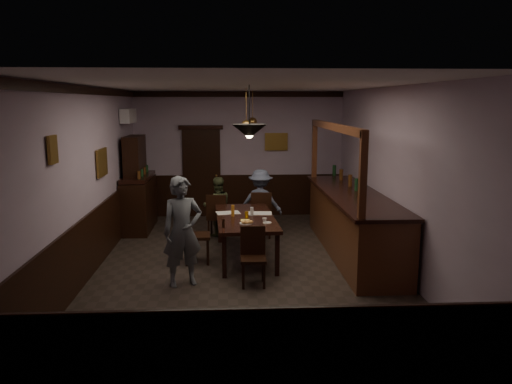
{
  "coord_description": "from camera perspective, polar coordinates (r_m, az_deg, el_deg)",
  "views": [
    {
      "loc": [
        -0.25,
        -7.99,
        2.74
      ],
      "look_at": [
        0.24,
        0.79,
        1.15
      ],
      "focal_mm": 35.0,
      "sensor_mm": 36.0,
      "label": 1
    }
  ],
  "objects": [
    {
      "name": "pendant_brass_mid",
      "position": [
        9.76,
        -1.12,
        7.64
      ],
      "size": [
        0.2,
        0.2,
        0.81
      ],
      "color": "#BF8C3F",
      "rests_on": "ground"
    },
    {
      "name": "sideboard",
      "position": [
        11.07,
        -13.33,
        -0.05
      ],
      "size": [
        0.55,
        1.54,
        2.03
      ],
      "color": "black",
      "rests_on": "ground"
    },
    {
      "name": "chair_near",
      "position": [
        7.61,
        -0.33,
        -7.01
      ],
      "size": [
        0.39,
        0.39,
        0.88
      ],
      "rotation": [
        0.0,
        0.0,
        -0.01
      ],
      "color": "black",
      "rests_on": "ground"
    },
    {
      "name": "water_glass",
      "position": [
        8.86,
        -0.47,
        -2.23
      ],
      "size": [
        0.06,
        0.06,
        0.15
      ],
      "primitive_type": "cylinder",
      "color": "silver",
      "rests_on": "dining_table"
    },
    {
      "name": "picture_left_small",
      "position": [
        6.79,
        -22.23,
        4.51
      ],
      "size": [
        0.04,
        0.28,
        0.36
      ],
      "color": "olive",
      "rests_on": "ground"
    },
    {
      "name": "pendant_iron",
      "position": [
        7.8,
        -0.77,
        6.95
      ],
      "size": [
        0.56,
        0.56,
        0.82
      ],
      "color": "black",
      "rests_on": "ground"
    },
    {
      "name": "pastry_ring_a",
      "position": [
        8.25,
        -1.24,
        -3.47
      ],
      "size": [
        0.13,
        0.13,
        0.04
      ],
      "primitive_type": "torus",
      "color": "#C68C47",
      "rests_on": "pastry_plate"
    },
    {
      "name": "chair_side",
      "position": [
        8.64,
        -7.31,
        -4.47
      ],
      "size": [
        0.46,
        0.46,
        1.02
      ],
      "rotation": [
        0.0,
        0.0,
        1.61
      ],
      "color": "black",
      "rests_on": "ground"
    },
    {
      "name": "coffee_cup",
      "position": [
        8.32,
        0.99,
        -3.24
      ],
      "size": [
        0.08,
        0.08,
        0.07
      ],
      "primitive_type": "imported",
      "rotation": [
        0.0,
        0.0,
        0.05
      ],
      "color": "white",
      "rests_on": "saucer"
    },
    {
      "name": "person_standing",
      "position": [
        7.56,
        -8.4,
        -4.48
      ],
      "size": [
        0.71,
        0.58,
        1.66
      ],
      "primitive_type": "imported",
      "rotation": [
        0.0,
        0.0,
        0.35
      ],
      "color": "slate",
      "rests_on": "ground"
    },
    {
      "name": "room",
      "position": [
        8.09,
        -1.36,
        1.42
      ],
      "size": [
        5.01,
        8.01,
        3.01
      ],
      "color": "#2D2621",
      "rests_on": "ground"
    },
    {
      "name": "person_seated_right",
      "position": [
        10.38,
        0.53,
        -1.17
      ],
      "size": [
        0.98,
        0.71,
        1.37
      ],
      "primitive_type": "imported",
      "rotation": [
        0.0,
        0.0,
        2.9
      ],
      "color": "slate",
      "rests_on": "ground"
    },
    {
      "name": "pendant_brass_far",
      "position": [
        11.34,
        -0.39,
        8.01
      ],
      "size": [
        0.2,
        0.2,
        0.81
      ],
      "color": "#BF8C3F",
      "rests_on": "ground"
    },
    {
      "name": "door_back",
      "position": [
        12.08,
        -6.23,
        2.14
      ],
      "size": [
        0.9,
        0.06,
        2.1
      ],
      "primitive_type": "cube",
      "color": "black",
      "rests_on": "ground"
    },
    {
      "name": "ac_unit",
      "position": [
        11.1,
        -14.39,
        8.43
      ],
      "size": [
        0.2,
        0.85,
        0.3
      ],
      "color": "white",
      "rests_on": "ground"
    },
    {
      "name": "dining_table",
      "position": [
        8.83,
        -1.23,
        -3.21
      ],
      "size": [
        1.11,
        2.25,
        0.75
      ],
      "rotation": [
        0.0,
        0.0,
        0.05
      ],
      "color": "black",
      "rests_on": "ground"
    },
    {
      "name": "soda_can",
      "position": [
        8.67,
        -1.07,
        -2.62
      ],
      "size": [
        0.07,
        0.07,
        0.12
      ],
      "primitive_type": "cylinder",
      "color": "orange",
      "rests_on": "dining_table"
    },
    {
      "name": "chair_far_right",
      "position": [
        10.14,
        0.63,
        -2.37
      ],
      "size": [
        0.46,
        0.46,
        0.96
      ],
      "rotation": [
        0.0,
        0.0,
        3.02
      ],
      "color": "black",
      "rests_on": "ground"
    },
    {
      "name": "pastry_plate",
      "position": [
        8.29,
        -1.16,
        -3.59
      ],
      "size": [
        0.22,
        0.22,
        0.01
      ],
      "primitive_type": "cylinder",
      "color": "white",
      "rests_on": "dining_table"
    },
    {
      "name": "saucer",
      "position": [
        8.34,
        1.27,
        -3.53
      ],
      "size": [
        0.15,
        0.15,
        0.01
      ],
      "primitive_type": "cylinder",
      "color": "white",
      "rests_on": "dining_table"
    },
    {
      "name": "pastry_ring_b",
      "position": [
        8.27,
        -0.77,
        -3.43
      ],
      "size": [
        0.13,
        0.13,
        0.04
      ],
      "primitive_type": "torus",
      "color": "#C68C47",
      "rests_on": "pastry_plate"
    },
    {
      "name": "person_seated_left",
      "position": [
        10.33,
        -4.44,
        -1.66
      ],
      "size": [
        0.69,
        0.59,
        1.23
      ],
      "primitive_type": "imported",
      "rotation": [
        0.0,
        0.0,
        3.37
      ],
      "color": "#4B5633",
      "rests_on": "ground"
    },
    {
      "name": "picture_back",
      "position": [
        12.04,
        2.33,
        5.75
      ],
      "size": [
        0.55,
        0.04,
        0.42
      ],
      "color": "olive",
      "rests_on": "ground"
    },
    {
      "name": "napkin",
      "position": [
        8.53,
        -1.26,
        -3.24
      ],
      "size": [
        0.16,
        0.16,
        0.0
      ],
      "primitive_type": "cube",
      "rotation": [
        0.0,
        0.0,
        0.05
      ],
      "color": "#FFD85D",
      "rests_on": "dining_table"
    },
    {
      "name": "newspaper_right",
      "position": [
        9.04,
        0.45,
        -2.45
      ],
      "size": [
        0.44,
        0.32,
        0.01
      ],
      "primitive_type": "cube",
      "rotation": [
        0.0,
        0.0,
        -0.05
      ],
      "color": "silver",
      "rests_on": "dining_table"
    },
    {
      "name": "chair_far_left",
      "position": [
        10.09,
        -4.47,
        -2.58
      ],
      "size": [
        0.46,
        0.46,
        0.92
      ],
      "rotation": [
        0.0,
        0.0,
        2.99
      ],
      "color": "black",
      "rests_on": "ground"
    },
    {
      "name": "picture_left_large",
      "position": [
        9.12,
        -17.19,
        3.24
      ],
      "size": [
        0.04,
        0.62,
        0.48
      ],
      "color": "olive",
      "rests_on": "ground"
    },
    {
      "name": "newspaper_left",
      "position": [
        9.09,
        -3.21,
        -2.39
      ],
      "size": [
        0.47,
        0.37,
        0.01
      ],
      "primitive_type": "cube",
      "rotation": [
        0.0,
        0.0,
        0.19
      ],
      "color": "silver",
      "rests_on": "dining_table"
    },
    {
      "name": "bar_counter",
      "position": [
        9.26,
        10.95,
        -3.31
      ],
      "size": [
        0.98,
        4.22,
        2.37
      ],
      "color": "#502A15",
      "rests_on": "ground"
    },
    {
      "name": "beer_glass",
      "position": [
        8.82,
        -2.68,
        -2.14
      ],
      "size": [
        0.06,
        0.06,
        0.2
      ],
      "primitive_type": "cylinder",
      "color": "#BF721E",
      "rests_on": "dining_table"
    },
    {
      "name": "pepper_mill",
      "position": [
        8.05,
        -3.75,
        -3.58
      ],
      "size": [
        0.04,
        0.04,
        0.14
      ],
      "primitive_type": "cylinder",
      "color": "black",
      "rests_on": "dining_table"
    }
  ]
}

